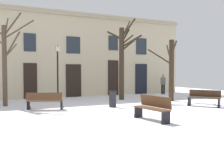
{
  "coord_description": "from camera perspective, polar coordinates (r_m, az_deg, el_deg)",
  "views": [
    {
      "loc": [
        -6.59,
        -11.59,
        1.89
      ],
      "look_at": [
        0.0,
        1.52,
        1.21
      ],
      "focal_mm": 43.1,
      "sensor_mm": 36.0,
      "label": 1
    }
  ],
  "objects": [
    {
      "name": "tree_right_of_center",
      "position": [
        18.05,
        2.22,
        5.36
      ],
      "size": [
        1.96,
        2.24,
        5.43
      ],
      "color": "#382B1E",
      "rests_on": "ground"
    },
    {
      "name": "building_facade",
      "position": [
        20.53,
        -7.98,
        6.35
      ],
      "size": [
        19.05,
        0.6,
        6.36
      ],
      "color": "beige",
      "rests_on": "ground"
    },
    {
      "name": "streetlamp",
      "position": [
        17.49,
        -11.46,
        3.68
      ],
      "size": [
        0.3,
        0.3,
        3.61
      ],
      "color": "black",
      "rests_on": "ground"
    },
    {
      "name": "person_strolling",
      "position": [
        22.81,
        10.79,
        0.16
      ],
      "size": [
        0.37,
        0.44,
        1.65
      ],
      "rotation": [
        0.0,
        0.0,
        2.06
      ],
      "color": "black",
      "rests_on": "ground"
    },
    {
      "name": "bench_back_to_back_left",
      "position": [
        13.74,
        -14.09,
        -3.42
      ],
      "size": [
        1.79,
        1.11,
        0.86
      ],
      "rotation": [
        0.0,
        0.0,
        2.73
      ],
      "color": "#51331E",
      "rests_on": "ground"
    },
    {
      "name": "litter_bin",
      "position": [
        14.25,
        0.14,
        -3.14
      ],
      "size": [
        0.41,
        0.41,
        0.89
      ],
      "color": "black",
      "rests_on": "ground"
    },
    {
      "name": "bench_facing_shops",
      "position": [
        15.34,
        18.96,
        -2.8
      ],
      "size": [
        1.3,
        1.67,
        0.89
      ],
      "rotation": [
        0.0,
        0.0,
        5.27
      ],
      "color": "#3D2819",
      "rests_on": "ground"
    },
    {
      "name": "tree_near_facade",
      "position": [
        17.66,
        12.42,
        3.28
      ],
      "size": [
        2.02,
        2.21,
        3.91
      ],
      "color": "#382B1E",
      "rests_on": "ground"
    },
    {
      "name": "ground_plane",
      "position": [
        13.47,
        2.92,
        -5.41
      ],
      "size": [
        30.49,
        30.49,
        0.0
      ],
      "primitive_type": "plane",
      "color": "white"
    },
    {
      "name": "tree_left_of_center",
      "position": [
        15.76,
        -21.7,
        4.92
      ],
      "size": [
        2.57,
        2.03,
        5.14
      ],
      "color": "#4C3D2D",
      "rests_on": "ground"
    },
    {
      "name": "bench_far_corner",
      "position": [
        10.51,
        8.59,
        -4.98
      ],
      "size": [
        0.59,
        1.81,
        0.96
      ],
      "rotation": [
        0.0,
        0.0,
        4.79
      ],
      "color": "#51331E",
      "rests_on": "ground"
    }
  ]
}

